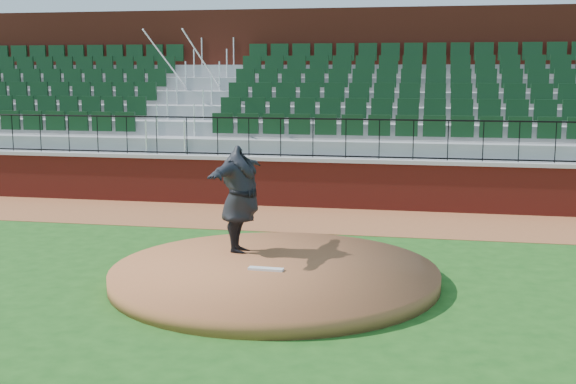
{
  "coord_description": "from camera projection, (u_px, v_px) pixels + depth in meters",
  "views": [
    {
      "loc": [
        2.61,
        -11.78,
        3.54
      ],
      "look_at": [
        0.0,
        1.5,
        1.3
      ],
      "focal_mm": 46.16,
      "sensor_mm": 36.0,
      "label": 1
    }
  ],
  "objects": [
    {
      "name": "ground",
      "position": [
        271.0,
        282.0,
        12.48
      ],
      "size": [
        90.0,
        90.0,
        0.0
      ],
      "primitive_type": "plane",
      "color": "#1B4E16",
      "rests_on": "ground"
    },
    {
      "name": "pitching_rubber",
      "position": [
        266.0,
        269.0,
        12.29
      ],
      "size": [
        0.6,
        0.17,
        0.04
      ],
      "primitive_type": "cube",
      "rotation": [
        0.0,
        0.0,
        -0.04
      ],
      "color": "silver",
      "rests_on": "pitchers_mound"
    },
    {
      "name": "concourse_wall",
      "position": [
        353.0,
        94.0,
        24.16
      ],
      "size": [
        34.0,
        0.5,
        5.5
      ],
      "primitive_type": "cube",
      "color": "maroon",
      "rests_on": "ground"
    },
    {
      "name": "pitchers_mound",
      "position": [
        274.0,
        275.0,
        12.47
      ],
      "size": [
        5.52,
        5.52,
        0.25
      ],
      "primitive_type": "cylinder",
      "color": "brown",
      "rests_on": "ground"
    },
    {
      "name": "pitcher",
      "position": [
        240.0,
        199.0,
        13.37
      ],
      "size": [
        0.83,
        2.45,
        1.96
      ],
      "primitive_type": "imported",
      "rotation": [
        0.0,
        0.0,
        1.5
      ],
      "color": "black",
      "rests_on": "pitchers_mound"
    },
    {
      "name": "field_wall",
      "position": [
        329.0,
        185.0,
        19.16
      ],
      "size": [
        34.0,
        0.35,
        1.2
      ],
      "primitive_type": "cube",
      "color": "maroon",
      "rests_on": "ground"
    },
    {
      "name": "wall_cap",
      "position": [
        329.0,
        160.0,
        19.05
      ],
      "size": [
        34.0,
        0.45,
        0.1
      ],
      "primitive_type": "cube",
      "color": "#B7B7B7",
      "rests_on": "field_wall"
    },
    {
      "name": "warning_track",
      "position": [
        319.0,
        219.0,
        17.71
      ],
      "size": [
        34.0,
        3.2,
        0.01
      ],
      "primitive_type": "cube",
      "color": "brown",
      "rests_on": "ground"
    },
    {
      "name": "seating_stands",
      "position": [
        342.0,
        113.0,
        21.52
      ],
      "size": [
        34.0,
        5.1,
        4.6
      ],
      "primitive_type": null,
      "color": "gray",
      "rests_on": "ground"
    },
    {
      "name": "wall_railing",
      "position": [
        329.0,
        139.0,
        18.96
      ],
      "size": [
        34.0,
        0.05,
        1.0
      ],
      "primitive_type": null,
      "color": "black",
      "rests_on": "wall_cap"
    }
  ]
}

